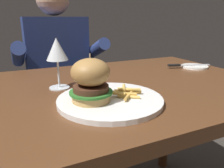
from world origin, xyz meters
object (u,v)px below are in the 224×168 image
table_knife (185,65)px  diner_person (59,85)px  burger_sandwich (91,80)px  main_plate (110,100)px  wine_glass (57,51)px  bread_plate (195,67)px

table_knife → diner_person: size_ratio=0.18×
burger_sandwich → main_plate: bearing=-0.6°
wine_glass → bread_plate: bearing=4.1°
wine_glass → bread_plate: wine_glass is taller
main_plate → bread_plate: 0.61m
main_plate → burger_sandwich: bearing=179.4°
table_knife → main_plate: bearing=-153.6°
main_plate → wine_glass: 0.25m
wine_glass → bread_plate: 0.68m
main_plate → burger_sandwich: 0.09m
bread_plate → burger_sandwich: bearing=-158.9°
wine_glass → burger_sandwich: bearing=-76.0°
burger_sandwich → table_knife: (0.57, 0.26, -0.06)m
table_knife → burger_sandwich: bearing=-156.0°
wine_glass → bread_plate: (0.67, 0.05, -0.12)m
burger_sandwich → bread_plate: size_ratio=1.04×
burger_sandwich → diner_person: (0.07, 0.82, -0.25)m
burger_sandwich → table_knife: bearing=24.0°
wine_glass → table_knife: size_ratio=0.83×
burger_sandwich → wine_glass: wine_glass is taller
table_knife → wine_glass: bearing=-174.3°
main_plate → table_knife: bearing=26.4°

